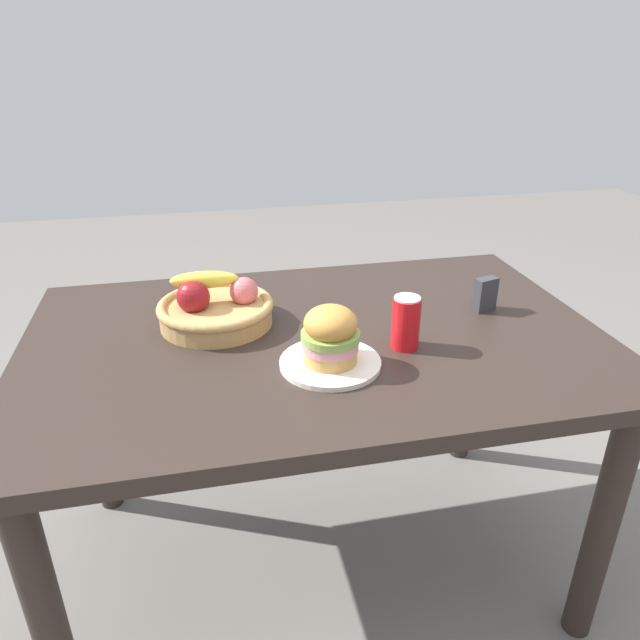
{
  "coord_description": "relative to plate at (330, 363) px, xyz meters",
  "views": [
    {
      "loc": [
        -0.26,
        -1.25,
        1.41
      ],
      "look_at": [
        0.0,
        -0.05,
        0.81
      ],
      "focal_mm": 33.07,
      "sensor_mm": 36.0,
      "label": 1
    }
  ],
  "objects": [
    {
      "name": "ground_plane",
      "position": [
        -0.0,
        0.15,
        -0.76
      ],
      "size": [
        8.0,
        8.0,
        0.0
      ],
      "primitive_type": "plane",
      "color": "slate"
    },
    {
      "name": "dining_table",
      "position": [
        -0.0,
        0.15,
        -0.11
      ],
      "size": [
        1.4,
        0.9,
        0.75
      ],
      "color": "#2D231E",
      "rests_on": "ground_plane"
    },
    {
      "name": "plate",
      "position": [
        0.0,
        0.0,
        0.0
      ],
      "size": [
        0.23,
        0.23,
        0.01
      ],
      "primitive_type": "cylinder",
      "color": "silver",
      "rests_on": "dining_table"
    },
    {
      "name": "sandwich",
      "position": [
        0.0,
        0.0,
        0.07
      ],
      "size": [
        0.13,
        0.13,
        0.13
      ],
      "color": "tan",
      "rests_on": "plate"
    },
    {
      "name": "soda_can",
      "position": [
        0.19,
        0.05,
        0.06
      ],
      "size": [
        0.07,
        0.07,
        0.13
      ],
      "color": "red",
      "rests_on": "dining_table"
    },
    {
      "name": "fruit_basket",
      "position": [
        -0.23,
        0.27,
        0.04
      ],
      "size": [
        0.29,
        0.29,
        0.13
      ],
      "color": "tan",
      "rests_on": "dining_table"
    },
    {
      "name": "napkin_holder",
      "position": [
        0.46,
        0.2,
        0.04
      ],
      "size": [
        0.07,
        0.05,
        0.09
      ],
      "primitive_type": "cube",
      "rotation": [
        0.0,
        0.0,
        0.29
      ],
      "color": "#333338",
      "rests_on": "dining_table"
    }
  ]
}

